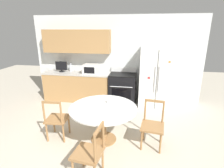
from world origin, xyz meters
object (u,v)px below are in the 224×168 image
oven_range (122,88)px  microwave (93,69)px  dining_chair_near (90,153)px  counter_bottle (71,68)px  dining_chair_left (57,119)px  countertop_tv (61,66)px  refrigerator (156,78)px  dining_chair_right (153,126)px  candle_glass (109,102)px

oven_range → microwave: bearing=179.1°
microwave → dining_chair_near: 3.09m
microwave → counter_bottle: bearing=170.4°
microwave → counter_bottle: counter_bottle is taller
oven_range → dining_chair_left: oven_range is taller
countertop_tv → dining_chair_left: bearing=-68.7°
refrigerator → dining_chair_near: refrigerator is taller
microwave → dining_chair_left: 2.16m
dining_chair_right → countertop_tv: bearing=-29.1°
dining_chair_right → dining_chair_near: same height
refrigerator → countertop_tv: refrigerator is taller
candle_glass → oven_range: bearing=86.9°
dining_chair_near → candle_glass: size_ratio=9.52×
dining_chair_right → oven_range: bearing=-60.7°
counter_bottle → dining_chair_near: bearing=-64.0°
dining_chair_left → countertop_tv: bearing=107.2°
countertop_tv → counter_bottle: size_ratio=1.24×
oven_range → dining_chair_left: size_ratio=1.20×
refrigerator → microwave: 1.89m
counter_bottle → microwave: bearing=-9.6°
dining_chair_right → dining_chair_left: (-1.92, -0.07, 0.00)m
refrigerator → oven_range: bearing=178.3°
refrigerator → countertop_tv: 2.91m
countertop_tv → oven_range: bearing=-1.4°
dining_chair_right → candle_glass: 0.98m
counter_bottle → candle_glass: counter_bottle is taller
oven_range → candle_glass: oven_range is taller
dining_chair_left → oven_range: bearing=57.1°
refrigerator → countertop_tv: (-2.90, 0.08, 0.22)m
countertop_tv → counter_bottle: bearing=18.5°
countertop_tv → dining_chair_near: (1.77, -2.97, -0.64)m
countertop_tv → refrigerator: bearing=-1.5°
counter_bottle → dining_chair_left: size_ratio=0.32×
oven_range → dining_chair_right: bearing=-68.2°
microwave → dining_chair_right: 2.70m
microwave → candle_glass: bearing=-64.8°
oven_range → countertop_tv: 2.04m
counter_bottle → candle_glass: (1.57, -1.90, -0.23)m
countertop_tv → dining_chair_right: size_ratio=0.40×
dining_chair_right → candle_glass: size_ratio=9.52×
refrigerator → oven_range: refrigerator is taller
microwave → dining_chair_near: size_ratio=0.61×
countertop_tv → candle_glass: 2.60m
dining_chair_near → candle_glass: 1.22m
oven_range → microwave: (-0.93, 0.02, 0.57)m
microwave → refrigerator: bearing=-1.3°
dining_chair_near → dining_chair_left: bearing=54.4°
counter_bottle → countertop_tv: bearing=-161.5°
refrigerator → oven_range: (-0.96, 0.03, -0.39)m
refrigerator → counter_bottle: bearing=176.3°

